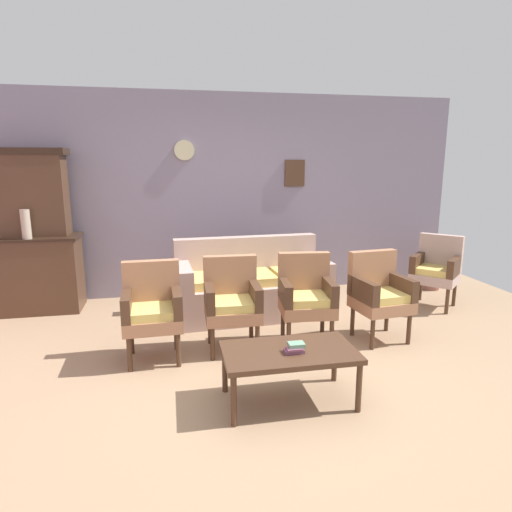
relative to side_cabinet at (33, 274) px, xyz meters
name	(u,v)px	position (x,y,z in m)	size (l,w,h in m)	color
ground_plane	(275,377)	(2.49, -2.25, -0.47)	(7.68, 7.68, 0.00)	#997A5B
wall_back_with_decor	(230,196)	(2.49, 0.38, 0.89)	(6.40, 0.09, 2.70)	gray
side_cabinet	(33,274)	(0.00, 0.00, 0.00)	(1.16, 0.55, 0.93)	#472D1E
cabinet_upper_hutch	(26,192)	(0.00, 0.08, 0.98)	(0.99, 0.38, 1.03)	#472D1E
vase_on_cabinet	(26,224)	(0.04, -0.19, 0.63)	(0.11, 0.11, 0.34)	tan
floral_couch	(252,287)	(2.60, -0.63, -0.14)	(1.82, 0.90, 0.90)	tan
armchair_row_middle	(152,307)	(1.47, -1.66, 0.03)	(0.54, 0.51, 0.90)	#9E6B4C
armchair_near_couch_end	(232,299)	(2.22, -1.58, 0.03)	(0.54, 0.51, 0.90)	#9E6B4C
armchair_by_doorway	(306,295)	(2.97, -1.58, 0.03)	(0.57, 0.54, 0.90)	#9E6B4C
armchair_near_cabinet	(379,292)	(3.74, -1.63, 0.03)	(0.57, 0.55, 0.90)	#9E6B4C
wingback_chair_by_fireplace	(436,268)	(4.93, -0.79, 0.03)	(0.71, 0.71, 0.90)	tan
coffee_table	(289,355)	(2.50, -2.65, -0.09)	(1.00, 0.56, 0.42)	#472D1E
book_stack_on_table	(295,348)	(2.53, -2.70, -0.01)	(0.15, 0.10, 0.07)	#78455E
floor_vase_by_wall	(432,268)	(5.34, -0.10, -0.15)	(0.24, 0.24, 0.63)	brown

